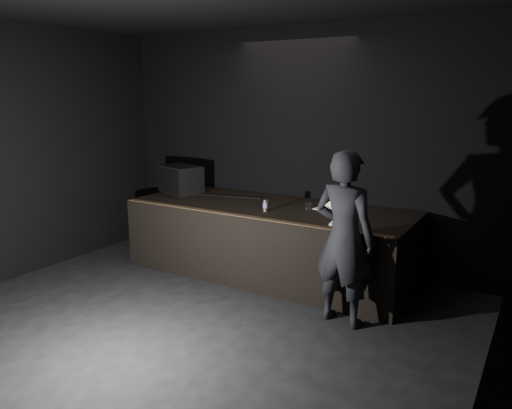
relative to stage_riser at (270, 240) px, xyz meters
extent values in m
plane|color=black|center=(0.00, -2.73, -0.50)|extent=(7.00, 7.00, 0.00)
cube|color=black|center=(0.00, 0.77, 1.25)|extent=(6.00, 0.10, 3.50)
cube|color=black|center=(3.00, -2.73, 1.25)|extent=(0.10, 7.00, 3.50)
cube|color=black|center=(0.00, 0.00, 0.00)|extent=(4.00, 1.50, 1.00)
cube|color=brown|center=(0.00, -0.71, 0.51)|extent=(3.92, 0.10, 0.01)
cube|color=black|center=(-1.67, 0.11, 0.72)|extent=(0.76, 0.64, 0.43)
cube|color=black|center=(-1.75, -0.12, 0.72)|extent=(0.58, 0.22, 0.37)
cylinder|color=black|center=(-0.82, 0.19, 0.51)|extent=(0.99, 0.22, 0.02)
cube|color=silver|center=(0.79, 0.17, 0.51)|extent=(0.36, 0.29, 0.02)
cube|color=silver|center=(0.79, 0.17, 0.52)|extent=(0.29, 0.19, 0.00)
cube|color=silver|center=(0.82, 0.31, 0.62)|extent=(0.32, 0.14, 0.20)
cube|color=yellow|center=(0.82, 0.30, 0.62)|extent=(0.28, 0.11, 0.16)
cylinder|color=silver|center=(0.12, -0.33, 0.58)|extent=(0.07, 0.07, 0.16)
cylinder|color=navy|center=(0.12, -0.33, 0.58)|extent=(0.07, 0.07, 0.07)
cylinder|color=maroon|center=(0.12, -0.33, 0.54)|extent=(0.07, 0.07, 0.01)
cylinder|color=white|center=(0.61, -0.03, 0.56)|extent=(0.09, 0.09, 0.11)
cube|color=white|center=(1.14, -0.51, 0.51)|extent=(0.06, 0.16, 0.03)
imported|color=black|center=(1.47, -0.95, 0.49)|extent=(0.78, 0.57, 1.97)
camera|label=1|loc=(3.33, -5.96, 2.04)|focal=35.00mm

